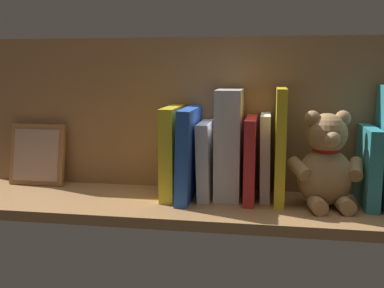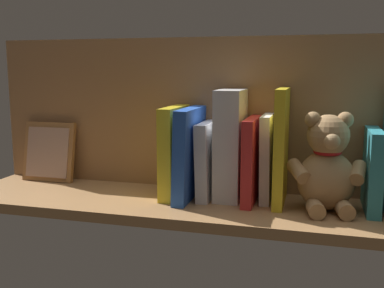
% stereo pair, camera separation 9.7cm
% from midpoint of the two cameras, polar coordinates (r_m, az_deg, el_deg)
% --- Properties ---
extents(ground_plane, '(1.06, 0.27, 0.02)m').
position_cam_midpoint_polar(ground_plane, '(1.01, 2.80, -7.67)').
color(ground_plane, '#A87A4C').
extents(shelf_back_panel, '(1.06, 0.02, 0.36)m').
position_cam_midpoint_polar(shelf_back_panel, '(1.08, 4.22, 3.75)').
color(shelf_back_panel, '#9A6D47').
rests_on(shelf_back_panel, ground_plane).
extents(book_2, '(0.03, 0.15, 0.16)m').
position_cam_midpoint_polar(book_2, '(1.00, 24.35, -3.06)').
color(book_2, teal).
rests_on(book_2, ground_plane).
extents(teddy_bear, '(0.16, 0.14, 0.20)m').
position_cam_midpoint_polar(teddy_bear, '(0.97, 19.38, -2.82)').
color(teddy_bear, tan).
rests_on(teddy_bear, ground_plane).
extents(book_3, '(0.02, 0.14, 0.24)m').
position_cam_midpoint_polar(book_3, '(0.98, 13.94, -0.35)').
color(book_3, yellow).
rests_on(book_3, ground_plane).
extents(book_4, '(0.02, 0.11, 0.19)m').
position_cam_midpoint_polar(book_4, '(1.01, 12.16, -1.75)').
color(book_4, silver).
rests_on(book_4, ground_plane).
extents(book_5, '(0.02, 0.15, 0.18)m').
position_cam_midpoint_polar(book_5, '(0.99, 10.28, -2.01)').
color(book_5, red).
rests_on(book_5, ground_plane).
extents(dictionary_thick_white, '(0.06, 0.12, 0.24)m').
position_cam_midpoint_polar(dictionary_thick_white, '(1.00, 7.63, -0.09)').
color(dictionary_thick_white, silver).
rests_on(dictionary_thick_white, ground_plane).
extents(book_6, '(0.03, 0.13, 0.17)m').
position_cam_midpoint_polar(book_6, '(1.01, 4.72, -2.03)').
color(book_6, silver).
rests_on(book_6, ground_plane).
extents(book_7, '(0.03, 0.17, 0.20)m').
position_cam_midpoint_polar(book_7, '(1.00, 2.48, -1.22)').
color(book_7, blue).
rests_on(book_7, ground_plane).
extents(book_8, '(0.03, 0.15, 0.20)m').
position_cam_midpoint_polar(book_8, '(1.02, 0.50, -0.97)').
color(book_8, yellow).
rests_on(book_8, ground_plane).
extents(picture_frame_leaning, '(0.14, 0.04, 0.15)m').
position_cam_midpoint_polar(picture_frame_leaning, '(1.20, -15.34, -0.98)').
color(picture_frame_leaning, '#9E6B3D').
rests_on(picture_frame_leaning, ground_plane).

